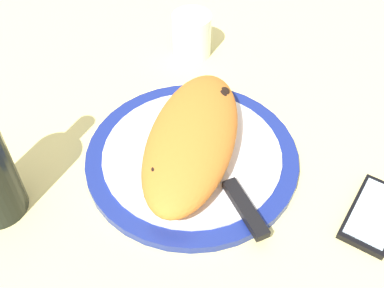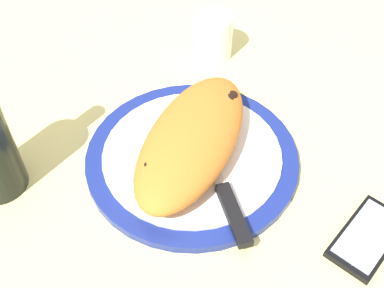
{
  "view_description": "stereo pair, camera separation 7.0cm",
  "coord_description": "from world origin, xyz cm",
  "px_view_note": "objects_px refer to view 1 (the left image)",
  "views": [
    {
      "loc": [
        46.56,
        9.6,
        55.77
      ],
      "look_at": [
        0.0,
        0.0,
        3.71
      ],
      "focal_mm": 44.39,
      "sensor_mm": 36.0,
      "label": 1
    },
    {
      "loc": [
        44.64,
        16.37,
        55.77
      ],
      "look_at": [
        0.0,
        0.0,
        3.71
      ],
      "focal_mm": 44.39,
      "sensor_mm": 36.0,
      "label": 2
    }
  ],
  "objects_px": {
    "plate": "(192,157)",
    "water_glass": "(192,37)",
    "knife": "(234,192)",
    "calzone": "(194,141)",
    "smartphone": "(374,214)",
    "fork": "(151,155)"
  },
  "relations": [
    {
      "from": "fork",
      "to": "water_glass",
      "type": "bearing_deg",
      "value": 179.09
    },
    {
      "from": "fork",
      "to": "water_glass",
      "type": "distance_m",
      "value": 0.29
    },
    {
      "from": "knife",
      "to": "smartphone",
      "type": "relative_size",
      "value": 1.46
    },
    {
      "from": "smartphone",
      "to": "fork",
      "type": "bearing_deg",
      "value": -95.58
    },
    {
      "from": "knife",
      "to": "smartphone",
      "type": "height_order",
      "value": "knife"
    },
    {
      "from": "knife",
      "to": "water_glass",
      "type": "bearing_deg",
      "value": -158.67
    },
    {
      "from": "calzone",
      "to": "smartphone",
      "type": "relative_size",
      "value": 2.13
    },
    {
      "from": "smartphone",
      "to": "calzone",
      "type": "bearing_deg",
      "value": -99.89
    },
    {
      "from": "calzone",
      "to": "knife",
      "type": "xyz_separation_m",
      "value": [
        0.06,
        0.07,
        -0.03
      ]
    },
    {
      "from": "calzone",
      "to": "fork",
      "type": "relative_size",
      "value": 1.72
    },
    {
      "from": "fork",
      "to": "water_glass",
      "type": "height_order",
      "value": "water_glass"
    },
    {
      "from": "plate",
      "to": "knife",
      "type": "relative_size",
      "value": 1.62
    },
    {
      "from": "plate",
      "to": "fork",
      "type": "xyz_separation_m",
      "value": [
        0.02,
        -0.06,
        0.01
      ]
    },
    {
      "from": "plate",
      "to": "water_glass",
      "type": "xyz_separation_m",
      "value": [
        -0.27,
        -0.06,
        0.03
      ]
    },
    {
      "from": "fork",
      "to": "knife",
      "type": "distance_m",
      "value": 0.14
    },
    {
      "from": "smartphone",
      "to": "water_glass",
      "type": "xyz_separation_m",
      "value": [
        -0.32,
        -0.32,
        0.03
      ]
    },
    {
      "from": "water_glass",
      "to": "fork",
      "type": "bearing_deg",
      "value": -0.91
    },
    {
      "from": "plate",
      "to": "calzone",
      "type": "bearing_deg",
      "value": 40.45
    },
    {
      "from": "calzone",
      "to": "fork",
      "type": "distance_m",
      "value": 0.07
    },
    {
      "from": "calzone",
      "to": "water_glass",
      "type": "height_order",
      "value": "water_glass"
    },
    {
      "from": "plate",
      "to": "calzone",
      "type": "xyz_separation_m",
      "value": [
        0.0,
        0.0,
        0.04
      ]
    },
    {
      "from": "plate",
      "to": "water_glass",
      "type": "height_order",
      "value": "water_glass"
    }
  ]
}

